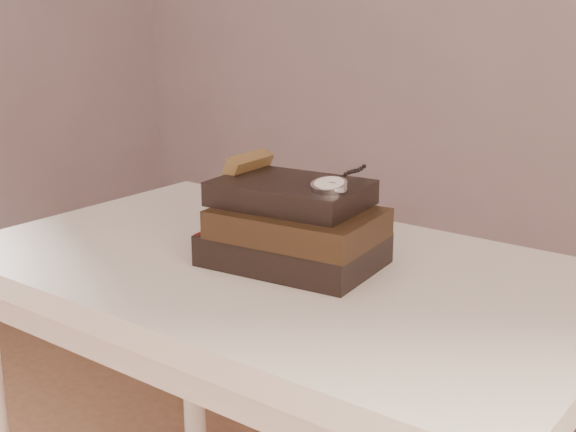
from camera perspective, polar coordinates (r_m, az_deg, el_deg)
The scene contains 5 objects.
table at distance 1.23m, azimuth -0.49°, elevation -7.44°, with size 1.00×0.60×0.75m.
book_stack at distance 1.17m, azimuth 0.45°, elevation -0.81°, with size 0.28×0.20×0.13m.
journal at distance 1.27m, azimuth -3.82°, elevation 1.39°, with size 0.02×0.10×0.16m, color #46301B.
pocket_watch at distance 1.11m, azimuth 3.19°, elevation 2.34°, with size 0.06×0.16×0.02m.
eyeglasses at distance 1.28m, azimuth -1.11°, elevation 1.32°, with size 0.12×0.13×0.05m.
Camera 1 is at (0.69, -0.54, 1.15)m, focal length 48.06 mm.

